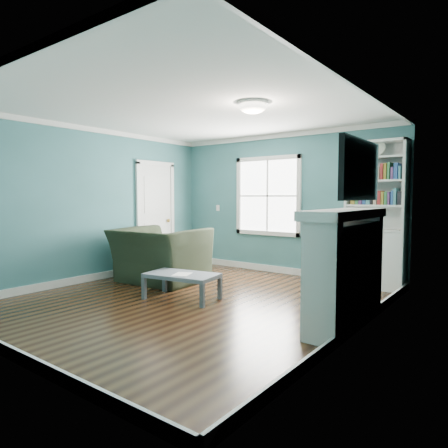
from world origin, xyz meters
The scene contains 13 objects.
floor centered at (0.00, 0.00, 0.00)m, with size 5.00×5.00×0.00m, color black.
room_walls centered at (0.00, 0.00, 1.58)m, with size 5.00×5.00×5.00m.
trim centered at (0.00, 0.00, 1.24)m, with size 4.50×5.00×2.60m.
window centered at (-0.30, 2.49, 1.45)m, with size 1.40×0.06×1.50m.
bookshelf centered at (1.77, 2.30, 0.92)m, with size 0.90×0.35×2.31m.
fireplace centered at (2.08, 0.20, 0.64)m, with size 0.44×1.58×1.30m.
tv centered at (2.20, 0.20, 1.72)m, with size 0.06×1.10×0.65m, color black.
door centered at (-2.22, 1.40, 1.07)m, with size 0.12×0.98×2.17m.
ceiling_fixture centered at (0.90, 0.10, 2.55)m, with size 0.38×0.38×0.15m.
light_switch centered at (-1.50, 2.48, 1.20)m, with size 0.08×0.01×0.12m, color white.
recliner centered at (-1.26, 0.58, 0.61)m, with size 1.39×0.90×1.22m, color black.
coffee_table centered at (-0.18, -0.04, 0.32)m, with size 1.08×0.71×0.36m.
paper_sheet centered at (-0.13, -0.08, 0.37)m, with size 0.22×0.28×0.00m, color white.
Camera 1 is at (3.62, -4.10, 1.45)m, focal length 32.00 mm.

